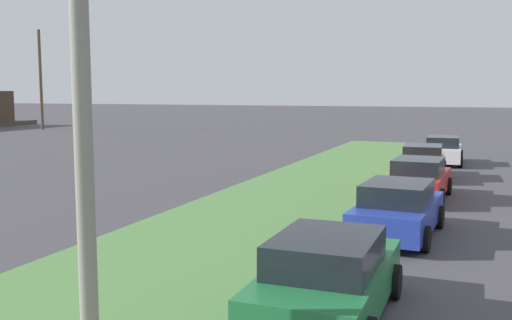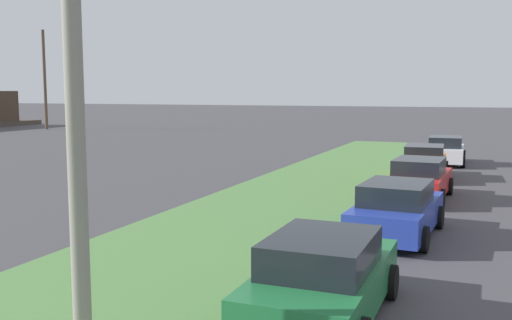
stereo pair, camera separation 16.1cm
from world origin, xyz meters
The scene contains 8 objects.
grass_median centered at (10.00, 7.51, 0.06)m, with size 60.00×6.00×0.12m, color #517F42.
parked_car_green centered at (5.78, 3.77, 0.72)m, with size 4.31×2.03×1.47m.
parked_car_blue centered at (11.96, 3.45, 0.72)m, with size 4.39×2.20×1.47m.
parked_car_red centered at (17.70, 3.48, 0.72)m, with size 4.37×2.15×1.47m.
parked_car_orange centered at (23.14, 3.85, 0.72)m, with size 4.39×2.20×1.47m.
parked_car_white centered at (28.72, 3.31, 0.72)m, with size 4.35×2.12×1.47m.
streetlight centered at (2.61, 5.81, 4.39)m, with size 0.55×2.88×7.50m.
distant_utility_pole centered at (43.83, 43.16, 5.00)m, with size 0.30×0.30×10.00m, color brown.
Camera 1 is at (-3.43, 1.50, 3.80)m, focal length 40.76 mm.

